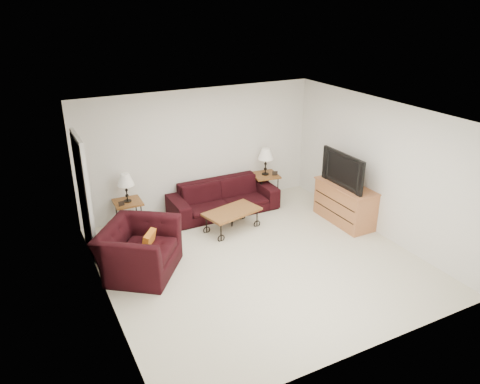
# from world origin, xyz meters

# --- Properties ---
(ground) EXTENTS (5.00, 5.00, 0.00)m
(ground) POSITION_xyz_m (0.00, 0.00, 0.00)
(ground) COLOR beige
(ground) RESTS_ON ground
(wall_back) EXTENTS (5.00, 0.02, 2.50)m
(wall_back) POSITION_xyz_m (0.00, 2.50, 1.25)
(wall_back) COLOR silver
(wall_back) RESTS_ON ground
(wall_front) EXTENTS (5.00, 0.02, 2.50)m
(wall_front) POSITION_xyz_m (0.00, -2.50, 1.25)
(wall_front) COLOR silver
(wall_front) RESTS_ON ground
(wall_left) EXTENTS (0.02, 5.00, 2.50)m
(wall_left) POSITION_xyz_m (-2.50, 0.00, 1.25)
(wall_left) COLOR silver
(wall_left) RESTS_ON ground
(wall_right) EXTENTS (0.02, 5.00, 2.50)m
(wall_right) POSITION_xyz_m (2.50, 0.00, 1.25)
(wall_right) COLOR silver
(wall_right) RESTS_ON ground
(ceiling) EXTENTS (5.00, 5.00, 0.00)m
(ceiling) POSITION_xyz_m (0.00, 0.00, 2.50)
(ceiling) COLOR white
(ceiling) RESTS_ON wall_back
(doorway) EXTENTS (0.08, 0.94, 2.04)m
(doorway) POSITION_xyz_m (-2.47, 1.65, 1.02)
(doorway) COLOR black
(doorway) RESTS_ON ground
(sofa) EXTENTS (2.23, 0.87, 0.65)m
(sofa) POSITION_xyz_m (0.30, 2.02, 0.33)
(sofa) COLOR black
(sofa) RESTS_ON ground
(side_table_left) EXTENTS (0.52, 0.52, 0.56)m
(side_table_left) POSITION_xyz_m (-1.62, 2.20, 0.28)
(side_table_left) COLOR brown
(side_table_left) RESTS_ON ground
(side_table_right) EXTENTS (0.60, 0.60, 0.58)m
(side_table_right) POSITION_xyz_m (1.39, 2.20, 0.29)
(side_table_right) COLOR brown
(side_table_right) RESTS_ON ground
(lamp_left) EXTENTS (0.32, 0.32, 0.56)m
(lamp_left) POSITION_xyz_m (-1.62, 2.20, 0.84)
(lamp_left) COLOR black
(lamp_left) RESTS_ON side_table_left
(lamp_right) EXTENTS (0.37, 0.37, 0.58)m
(lamp_right) POSITION_xyz_m (1.39, 2.20, 0.88)
(lamp_right) COLOR black
(lamp_right) RESTS_ON side_table_right
(photo_frame_left) EXTENTS (0.11, 0.03, 0.09)m
(photo_frame_left) POSITION_xyz_m (-1.77, 2.05, 0.60)
(photo_frame_left) COLOR black
(photo_frame_left) RESTS_ON side_table_left
(photo_frame_right) EXTENTS (0.12, 0.05, 0.10)m
(photo_frame_right) POSITION_xyz_m (1.54, 2.05, 0.63)
(photo_frame_right) COLOR black
(photo_frame_right) RESTS_ON side_table_right
(coffee_table) EXTENTS (1.17, 0.81, 0.40)m
(coffee_table) POSITION_xyz_m (0.10, 1.23, 0.20)
(coffee_table) COLOR brown
(coffee_table) RESTS_ON ground
(armchair) EXTENTS (1.61, 1.64, 0.80)m
(armchair) POSITION_xyz_m (-1.88, 0.58, 0.40)
(armchair) COLOR black
(armchair) RESTS_ON ground
(throw_pillow) EXTENTS (0.30, 0.35, 0.36)m
(throw_pillow) POSITION_xyz_m (-1.73, 0.53, 0.52)
(throw_pillow) COLOR orange
(throw_pillow) RESTS_ON armchair
(tv_stand) EXTENTS (0.54, 1.29, 0.77)m
(tv_stand) POSITION_xyz_m (2.23, 0.53, 0.39)
(tv_stand) COLOR #C17047
(tv_stand) RESTS_ON ground
(television) EXTENTS (0.15, 1.16, 0.67)m
(television) POSITION_xyz_m (2.21, 0.53, 1.11)
(television) COLOR black
(television) RESTS_ON tv_stand
(backpack) EXTENTS (0.39, 0.32, 0.44)m
(backpack) POSITION_xyz_m (1.28, 1.85, 0.22)
(backpack) COLOR black
(backpack) RESTS_ON ground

